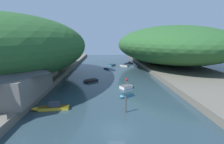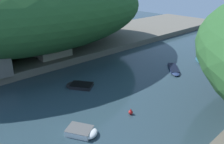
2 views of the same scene
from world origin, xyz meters
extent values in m
plane|color=#283D47|center=(0.00, 30.00, 0.00)|extent=(130.00, 130.00, 0.00)
cube|color=#666056|center=(-25.39, 30.00, 0.68)|extent=(22.00, 120.00, 1.36)
ellipsoid|color=#285628|center=(-26.49, 25.66, 9.83)|extent=(38.15, 53.41, 16.95)
cube|color=gray|center=(-18.72, 25.87, 3.30)|extent=(5.02, 6.31, 3.89)
pyramid|color=brown|center=(-18.72, 25.87, 5.97)|extent=(5.42, 6.81, 1.46)
cube|color=white|center=(3.60, 17.34, 0.33)|extent=(3.29, 3.03, 0.66)
ellipsoid|color=white|center=(4.74, 18.03, 0.33)|extent=(2.09, 2.26, 0.66)
cube|color=#525252|center=(3.60, 17.34, 0.68)|extent=(3.35, 3.10, 0.03)
cube|color=navy|center=(-0.07, 40.64, 0.20)|extent=(4.20, 4.32, 0.40)
ellipsoid|color=navy|center=(1.50, 38.98, 0.20)|extent=(2.58, 2.61, 0.40)
cube|color=black|center=(-0.07, 40.64, 0.42)|extent=(4.29, 4.41, 0.03)
ellipsoid|color=white|center=(5.73, 47.50, 0.31)|extent=(1.94, 1.90, 0.62)
cube|color=black|center=(-5.46, 23.77, 0.26)|extent=(3.94, 3.71, 0.53)
ellipsoid|color=black|center=(-6.78, 22.79, 0.26)|extent=(2.55, 2.65, 0.53)
cube|color=black|center=(-5.46, 23.77, 0.54)|extent=(4.02, 3.78, 0.03)
cube|color=teal|center=(1.50, 49.23, 0.27)|extent=(3.49, 3.49, 0.55)
ellipsoid|color=teal|center=(2.49, 50.22, 0.27)|extent=(2.42, 2.42, 0.55)
cube|color=#132A33|center=(1.50, 49.23, 0.56)|extent=(3.56, 3.56, 0.03)
sphere|color=red|center=(4.73, 24.19, 0.27)|extent=(0.54, 0.54, 0.54)
cone|color=red|center=(4.73, 24.19, 0.68)|extent=(0.27, 0.27, 0.27)
camera|label=1|loc=(-1.45, -17.62, 11.98)|focal=24.00mm
camera|label=2|loc=(20.38, 7.17, 15.70)|focal=35.00mm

